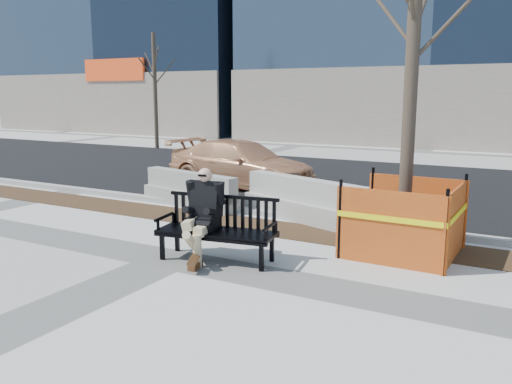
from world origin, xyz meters
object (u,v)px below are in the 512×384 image
seated_man (204,258)px  jersey_barrier_right (305,220)px  tree_fence (402,253)px  sedan (242,187)px  bench (217,260)px  jersey_barrier_left (191,206)px

seated_man → jersey_barrier_right: bearing=73.5°
tree_fence → sedan: 7.18m
tree_fence → sedan: bearing=143.1°
bench → tree_fence: (2.55, 1.88, 0.00)m
bench → seated_man: bearing=168.5°
bench → jersey_barrier_right: bearing=78.2°
tree_fence → jersey_barrier_left: 5.64m
sedan → jersey_barrier_right: size_ratio=1.44×
bench → seated_man: 0.27m
bench → seated_man: seated_man is taller
seated_man → jersey_barrier_right: (0.41, 3.22, 0.00)m
seated_man → jersey_barrier_right: seated_man is taller
seated_man → tree_fence: 3.38m
jersey_barrier_left → jersey_barrier_right: jersey_barrier_right is taller
sedan → jersey_barrier_left: (0.27, -2.91, 0.00)m
seated_man → jersey_barrier_left: size_ratio=0.51×
bench → jersey_barrier_left: (-2.91, 3.29, 0.00)m
seated_man → jersey_barrier_right: size_ratio=0.46×
seated_man → tree_fence: tree_fence is taller
seated_man → jersey_barrier_left: seated_man is taller
bench → sedan: size_ratio=0.43×
seated_man → tree_fence: size_ratio=0.23×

